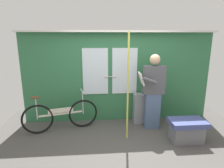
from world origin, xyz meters
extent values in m
cube|color=#474442|center=(0.00, 0.00, -0.02)|extent=(5.54, 3.88, 0.04)
cube|color=#2D6B42|center=(0.00, 1.14, 1.07)|extent=(4.54, 0.08, 2.14)
cube|color=silver|center=(-0.55, 1.09, 1.24)|extent=(0.60, 0.02, 1.10)
cube|color=silver|center=(0.15, 1.09, 1.24)|extent=(0.60, 0.02, 1.10)
cylinder|color=#B2B2B7|center=(-0.20, 1.07, 1.12)|extent=(0.28, 0.02, 0.02)
cube|color=silver|center=(0.00, 1.04, 2.16)|extent=(4.54, 0.28, 0.04)
torus|color=black|center=(-0.85, 0.75, 0.33)|extent=(0.65, 0.21, 0.66)
torus|color=black|center=(-1.80, 0.51, 0.33)|extent=(0.65, 0.21, 0.66)
cube|color=beige|center=(-1.32, 0.63, 0.39)|extent=(0.91, 0.26, 0.03)
cube|color=beige|center=(-1.32, 0.63, 0.47)|extent=(0.53, 0.16, 0.10)
cylinder|color=#B7B7BC|center=(-1.80, 0.51, 0.57)|extent=(0.02, 0.02, 0.49)
ellipsoid|color=brown|center=(-1.80, 0.51, 0.82)|extent=(0.22, 0.14, 0.06)
cylinder|color=#B7B7BC|center=(-0.85, 0.75, 0.59)|extent=(0.02, 0.02, 0.53)
cylinder|color=#B7B7BC|center=(-0.85, 0.75, 0.86)|extent=(0.13, 0.43, 0.02)
cube|color=slate|center=(0.72, 0.58, 0.41)|extent=(0.33, 0.20, 0.82)
cube|color=#4C4C51|center=(0.72, 0.58, 1.13)|extent=(0.47, 0.22, 0.62)
sphere|color=tan|center=(0.72, 0.58, 1.57)|extent=(0.22, 0.22, 0.22)
cube|color=silver|center=(0.44, 0.60, 1.16)|extent=(0.13, 0.35, 0.26)
cylinder|color=#4C4C51|center=(0.57, 0.38, 1.16)|extent=(0.31, 0.09, 0.17)
cylinder|color=#4C4C51|center=(0.59, 0.80, 1.16)|extent=(0.31, 0.09, 0.17)
cube|color=gray|center=(0.55, 0.92, 0.36)|extent=(0.40, 0.28, 0.71)
cylinder|color=#C6C14C|center=(0.08, 0.17, 1.07)|extent=(0.04, 0.04, 2.14)
cube|color=#3D477F|center=(1.25, -0.05, 0.40)|extent=(0.70, 0.44, 0.10)
cube|color=slate|center=(1.25, -0.05, 0.17)|extent=(0.60, 0.36, 0.35)
camera|label=1|loc=(-0.53, -3.41, 2.04)|focal=30.77mm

